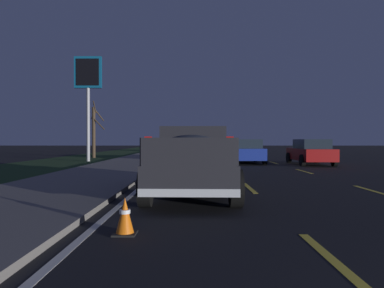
# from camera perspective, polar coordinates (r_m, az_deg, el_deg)

# --- Properties ---
(ground) EXTENTS (144.00, 144.00, 0.00)m
(ground) POSITION_cam_1_polar(r_m,az_deg,el_deg) (27.64, 7.59, -2.47)
(ground) COLOR black
(sidewalk_shoulder) EXTENTS (108.00, 4.00, 0.12)m
(sidewalk_shoulder) POSITION_cam_1_polar(r_m,az_deg,el_deg) (27.71, -7.90, -2.33)
(sidewalk_shoulder) COLOR slate
(sidewalk_shoulder) RESTS_ON ground
(grass_verge) EXTENTS (108.00, 6.00, 0.01)m
(grass_verge) POSITION_cam_1_polar(r_m,az_deg,el_deg) (28.86, -17.78, -2.35)
(grass_verge) COLOR #1E3819
(grass_verge) RESTS_ON ground
(lane_markings) EXTENTS (108.00, 7.04, 0.01)m
(lane_markings) POSITION_cam_1_polar(r_m,az_deg,el_deg) (30.54, 1.09, -2.16)
(lane_markings) COLOR yellow
(lane_markings) RESTS_ON ground
(pickup_truck) EXTENTS (5.46, 2.36, 1.87)m
(pickup_truck) POSITION_cam_1_polar(r_m,az_deg,el_deg) (9.58, 0.12, -2.36)
(pickup_truck) COLOR #232328
(pickup_truck) RESTS_ON ground
(sedan_green) EXTENTS (4.41, 2.04, 1.54)m
(sedan_green) POSITION_cam_1_polar(r_m,az_deg,el_deg) (42.26, 4.84, -0.34)
(sedan_green) COLOR #14592D
(sedan_green) RESTS_ON ground
(sedan_blue) EXTENTS (4.42, 2.05, 1.54)m
(sedan_blue) POSITION_cam_1_polar(r_m,az_deg,el_deg) (22.71, 8.77, -1.15)
(sedan_blue) COLOR navy
(sedan_blue) RESTS_ON ground
(sedan_red) EXTENTS (4.42, 2.06, 1.54)m
(sedan_red) POSITION_cam_1_polar(r_m,az_deg,el_deg) (22.39, 18.69, -1.20)
(sedan_red) COLOR maroon
(sedan_red) RESTS_ON ground
(gas_price_sign) EXTENTS (0.27, 1.90, 7.33)m
(gas_price_sign) POSITION_cam_1_polar(r_m,az_deg,el_deg) (25.92, -16.55, 9.58)
(gas_price_sign) COLOR #99999E
(gas_price_sign) RESTS_ON ground
(bare_tree_far) EXTENTS (2.01, 1.52, 4.82)m
(bare_tree_far) POSITION_cam_1_polar(r_m,az_deg,el_deg) (30.67, -15.62, 2.21)
(bare_tree_far) COLOR #423323
(bare_tree_far) RESTS_ON ground
(traffic_cone_near) EXTENTS (0.36, 0.36, 0.58)m
(traffic_cone_near) POSITION_cam_1_polar(r_m,az_deg,el_deg) (5.70, -10.85, -11.48)
(traffic_cone_near) COLOR black
(traffic_cone_near) RESTS_ON ground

